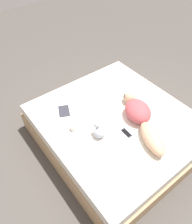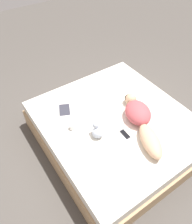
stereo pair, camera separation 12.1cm
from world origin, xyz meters
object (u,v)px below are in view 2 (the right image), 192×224
Objects in this scene: person at (141,119)px; coffee_mug at (73,126)px; cell_phone at (125,134)px; open_magazine at (57,111)px.

person reaches higher than coffee_mug.
cell_phone is (0.51, -0.47, -0.04)m from coffee_mug.
person is 1.98× the size of open_magazine.
person is 1.19m from open_magazine.
coffee_mug is 0.69× the size of cell_phone.
cell_phone is at bearing -42.82° from coffee_mug.
cell_phone is (-0.28, -0.03, -0.09)m from person.
coffee_mug reaches higher than cell_phone.
person is 10.11× the size of coffee_mug.
person is at bearing -29.28° from coffee_mug.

